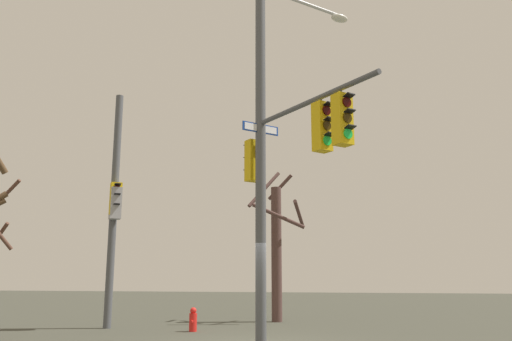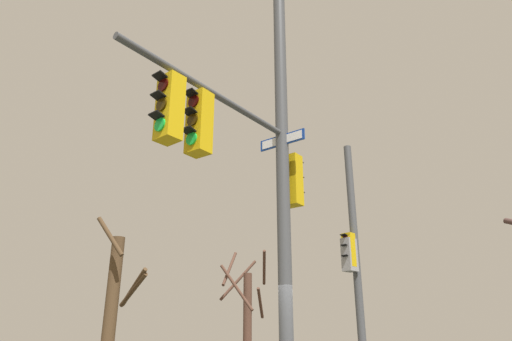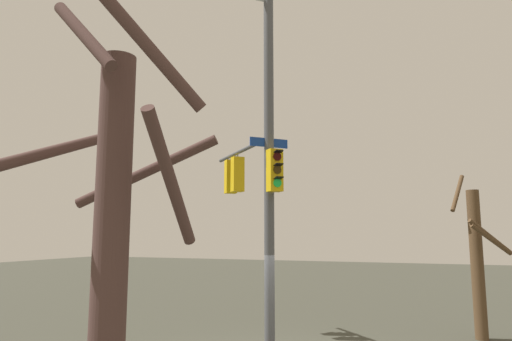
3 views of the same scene
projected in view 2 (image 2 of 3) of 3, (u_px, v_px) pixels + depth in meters
name	position (u px, v px, depth m)	size (l,w,h in m)	color
main_signal_pole_assembly	(270.00, 139.00, 8.78)	(5.41, 3.48, 9.98)	#4C4F54
secondary_pole_assembly	(353.00, 256.00, 14.73)	(0.74, 0.60, 8.05)	#4C4F54
bare_tree_behind_pole	(247.00, 317.00, 15.96)	(1.80, 2.06, 4.72)	brown
bare_tree_corner	(112.00, 310.00, 12.55)	(1.62, 1.62, 4.90)	brown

